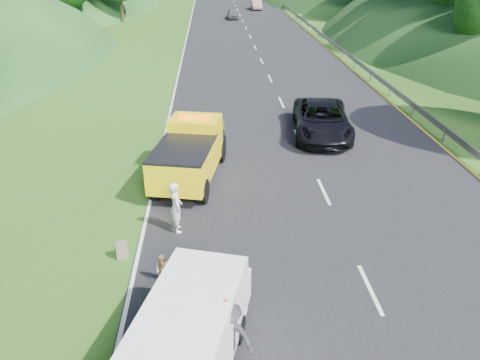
{
  "coord_description": "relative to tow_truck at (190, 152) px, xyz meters",
  "views": [
    {
      "loc": [
        -1.41,
        -12.37,
        8.87
      ],
      "look_at": [
        -0.46,
        2.7,
        1.3
      ],
      "focal_mm": 35.0,
      "sensor_mm": 36.0,
      "label": 1
    }
  ],
  "objects": [
    {
      "name": "road_surface",
      "position": [
        5.35,
        34.4,
        -1.2
      ],
      "size": [
        14.0,
        200.0,
        0.02
      ],
      "primitive_type": "cube",
      "color": "black",
      "rests_on": "ground"
    },
    {
      "name": "dist_car_b",
      "position": [
        8.33,
        58.68,
        -1.21
      ],
      "size": [
        1.48,
        4.25,
        1.4
      ],
      "primitive_type": "imported",
      "color": "#7A5951",
      "rests_on": "ground"
    },
    {
      "name": "dist_car_a",
      "position": [
        4.16,
        48.46,
        -1.21
      ],
      "size": [
        1.52,
        3.77,
        1.28
      ],
      "primitive_type": "imported",
      "color": "#444348",
      "rests_on": "ground"
    },
    {
      "name": "tree_line_right",
      "position": [
        25.35,
        54.4,
        -1.21
      ],
      "size": [
        14.0,
        140.0,
        14.0
      ],
      "primitive_type": null,
      "color": "#285A1A",
      "rests_on": "ground"
    },
    {
      "name": "suitcase",
      "position": [
        -2.02,
        -5.59,
        -0.91
      ],
      "size": [
        0.41,
        0.3,
        0.59
      ],
      "primitive_type": "cube",
      "rotation": [
        0.0,
        0.0,
        0.31
      ],
      "color": "#625949",
      "rests_on": "ground"
    },
    {
      "name": "ground",
      "position": [
        2.35,
        -5.6,
        -1.21
      ],
      "size": [
        320.0,
        320.0,
        0.0
      ],
      "primitive_type": "plane",
      "color": "#38661E",
      "rests_on": "ground"
    },
    {
      "name": "woman",
      "position": [
        -0.37,
        -4.11,
        -1.21
      ],
      "size": [
        0.65,
        0.78,
        1.85
      ],
      "primitive_type": "imported",
      "rotation": [
        0.0,
        0.0,
        1.83
      ],
      "color": "silver",
      "rests_on": "ground"
    },
    {
      "name": "child",
      "position": [
        -0.63,
        -6.9,
        -1.21
      ],
      "size": [
        0.57,
        0.55,
        0.93
      ],
      "primitive_type": "imported",
      "rotation": [
        0.0,
        0.0,
        -0.6
      ],
      "color": "tan",
      "rests_on": "ground"
    },
    {
      "name": "guardrail",
      "position": [
        12.65,
        46.9,
        -1.21
      ],
      "size": [
        0.06,
        140.0,
        1.52
      ],
      "primitive_type": "cube",
      "color": "gray",
      "rests_on": "ground"
    },
    {
      "name": "tow_truck",
      "position": [
        0.0,
        0.0,
        0.0
      ],
      "size": [
        3.2,
        6.04,
        2.47
      ],
      "rotation": [
        0.0,
        0.0,
        -0.2
      ],
      "color": "black",
      "rests_on": "ground"
    },
    {
      "name": "passing_suv",
      "position": [
        6.6,
        4.68,
        -1.21
      ],
      "size": [
        3.53,
        6.32,
        1.67
      ],
      "primitive_type": "imported",
      "rotation": [
        0.0,
        0.0,
        -0.13
      ],
      "color": "black",
      "rests_on": "ground"
    },
    {
      "name": "tree_line_left",
      "position": [
        -16.65,
        54.4,
        -1.21
      ],
      "size": [
        14.0,
        140.0,
        14.0
      ],
      "primitive_type": null,
      "color": "#285A1A",
      "rests_on": "ground"
    },
    {
      "name": "white_van",
      "position": [
        0.23,
        -10.49,
        -0.04
      ],
      "size": [
        3.98,
        6.25,
        2.06
      ],
      "rotation": [
        0.0,
        0.0,
        -0.28
      ],
      "color": "black",
      "rests_on": "ground"
    }
  ]
}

